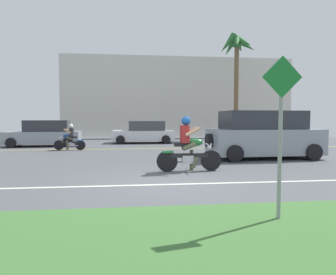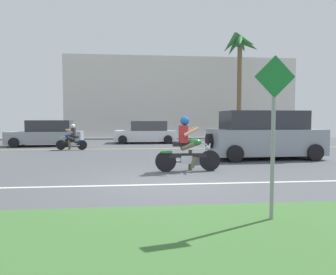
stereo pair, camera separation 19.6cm
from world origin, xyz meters
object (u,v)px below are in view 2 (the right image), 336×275
(parked_car_0, at_px, (47,134))
(street_sign, at_px, (274,122))
(parked_car_1, at_px, (147,133))
(palm_tree_0, at_px, (240,52))
(motorcyclist, at_px, (187,148))
(suv_nearby, at_px, (264,135))
(motorcyclist_distant, at_px, (72,139))

(parked_car_0, distance_m, street_sign, 16.00)
(parked_car_1, relative_size, palm_tree_0, 0.49)
(parked_car_0, bearing_deg, motorcyclist, -53.88)
(parked_car_0, height_order, palm_tree_0, palm_tree_0)
(parked_car_1, bearing_deg, suv_nearby, -62.16)
(suv_nearby, distance_m, palm_tree_0, 13.44)
(parked_car_1, relative_size, street_sign, 1.63)
(suv_nearby, xyz_separation_m, street_sign, (-3.02, -7.36, 0.61))
(parked_car_1, xyz_separation_m, street_sign, (1.48, -15.86, 0.85))
(motorcyclist, height_order, palm_tree_0, palm_tree_0)
(parked_car_0, bearing_deg, street_sign, -62.21)
(suv_nearby, xyz_separation_m, palm_tree_0, (2.96, 11.67, 5.97))
(motorcyclist, height_order, suv_nearby, suv_nearby)
(street_sign, bearing_deg, parked_car_0, 117.79)
(street_sign, bearing_deg, suv_nearby, 67.70)
(motorcyclist, distance_m, palm_tree_0, 16.95)
(parked_car_1, height_order, street_sign, street_sign)
(suv_nearby, bearing_deg, parked_car_1, 117.84)
(motorcyclist_distant, bearing_deg, palm_tree_0, 32.81)
(parked_car_1, xyz_separation_m, palm_tree_0, (7.46, 3.17, 6.22))
(palm_tree_0, bearing_deg, motorcyclist_distant, -147.19)
(parked_car_1, height_order, motorcyclist_distant, parked_car_1)
(palm_tree_0, xyz_separation_m, motorcyclist_distant, (-11.46, -7.39, -6.33))
(parked_car_0, distance_m, motorcyclist_distant, 3.18)
(motorcyclist, distance_m, street_sign, 4.77)
(motorcyclist, bearing_deg, street_sign, -83.36)
(suv_nearby, relative_size, parked_car_1, 1.13)
(palm_tree_0, bearing_deg, parked_car_0, -159.99)
(motorcyclist_distant, height_order, street_sign, street_sign)
(street_sign, bearing_deg, palm_tree_0, 72.55)
(motorcyclist, xyz_separation_m, parked_car_0, (-6.91, 9.47, 0.01))
(parked_car_0, relative_size, motorcyclist_distant, 2.67)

